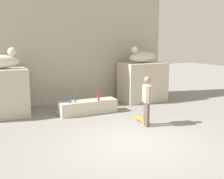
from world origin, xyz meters
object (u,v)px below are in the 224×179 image
(bottle_blue, at_px, (70,100))
(statue_reclining_right, at_px, (142,57))
(skater, at_px, (147,99))
(bottle_red, at_px, (99,97))
(skateboard, at_px, (141,119))
(bottle_green, at_px, (75,98))

(bottle_blue, bearing_deg, statue_reclining_right, 15.82)
(skater, distance_m, bottle_blue, 2.98)
(statue_reclining_right, xyz_separation_m, bottle_red, (-2.72, -1.24, -1.41))
(skateboard, distance_m, bottle_red, 1.92)
(statue_reclining_right, distance_m, skater, 4.01)
(bottle_red, relative_size, bottle_blue, 1.26)
(bottle_red, height_order, bottle_blue, bottle_red)
(skater, height_order, bottle_blue, skater)
(bottle_red, bearing_deg, statue_reclining_right, 24.53)
(bottle_green, relative_size, bottle_blue, 1.24)
(bottle_green, bearing_deg, bottle_blue, -161.70)
(bottle_green, bearing_deg, skateboard, -45.06)
(bottle_blue, bearing_deg, bottle_green, 18.30)
(skateboard, relative_size, bottle_red, 2.47)
(skateboard, relative_size, bottle_green, 2.51)
(bottle_green, xyz_separation_m, bottle_blue, (-0.23, -0.08, -0.03))
(bottle_red, bearing_deg, skater, -68.51)
(skater, bearing_deg, skateboard, -176.65)
(bottle_green, height_order, bottle_blue, bottle_green)
(bottle_green, relative_size, bottle_red, 0.98)
(statue_reclining_right, relative_size, bottle_blue, 6.51)
(statue_reclining_right, bearing_deg, bottle_red, 12.35)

